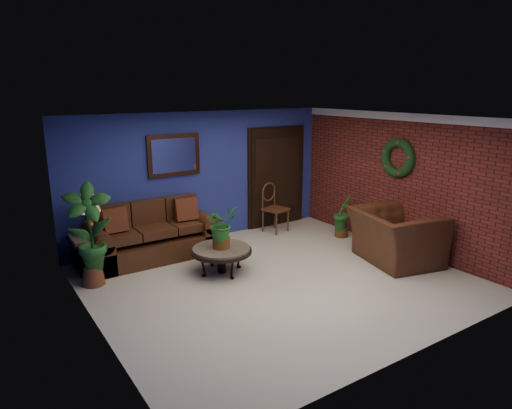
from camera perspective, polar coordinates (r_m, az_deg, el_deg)
floor at (r=7.26m, az=2.75°, el=-9.41°), size 5.50×5.50×0.00m
wall_back at (r=8.94m, az=-6.67°, el=3.48°), size 5.50×0.04×2.50m
wall_left at (r=5.73m, az=-19.95°, el=-3.54°), size 0.04×5.00×2.50m
wall_right_brick at (r=8.73m, az=17.60°, el=2.64°), size 0.04×5.00×2.50m
ceiling at (r=6.66m, az=3.01°, el=10.69°), size 5.50×5.00×0.02m
crown_molding at (r=8.56m, az=18.08°, el=10.37°), size 0.03×5.00×0.14m
wall_mirror at (r=8.58m, az=-10.23°, el=6.08°), size 1.02×0.06×0.77m
closet_door at (r=9.85m, az=2.57°, el=3.40°), size 1.44×0.06×2.18m
wreath at (r=8.64m, az=17.32°, el=5.58°), size 0.16×0.72×0.72m
sofa at (r=8.32m, az=-12.93°, el=-4.20°), size 2.22×0.96×1.00m
coffee_table at (r=7.43m, az=-4.35°, el=-5.82°), size 0.99×0.99×0.42m
end_table at (r=7.97m, az=-19.92°, el=-4.61°), size 0.64×0.64×0.59m
table_lamp at (r=7.81m, az=-20.27°, el=-0.70°), size 0.39×0.39×0.66m
side_chair at (r=9.49m, az=2.13°, el=0.06°), size 0.52×0.52×1.02m
armchair at (r=8.19m, az=17.02°, el=-3.86°), size 1.51×1.63×0.90m
coffee_plant at (r=7.29m, az=-4.41°, el=-2.62°), size 0.59×0.54×0.69m
floor_plant at (r=9.30m, az=10.72°, el=-1.34°), size 0.45×0.40×0.85m
tall_plant at (r=7.23m, az=-20.13°, el=-3.13°), size 0.81×0.66×1.58m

